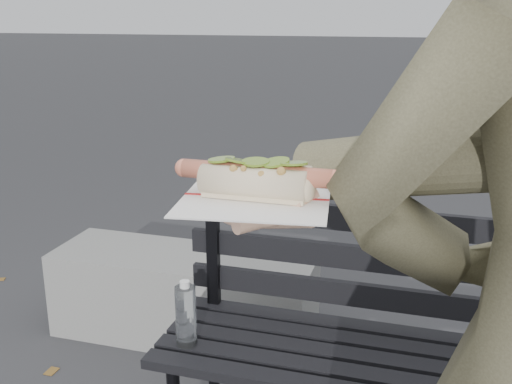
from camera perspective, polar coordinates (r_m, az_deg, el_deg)
park_bench at (r=1.90m, az=13.89°, el=-13.15°), size 1.50×0.44×0.88m
concrete_block at (r=2.83m, az=-6.90°, el=-9.75°), size 1.20×0.40×0.40m
held_hotdog at (r=0.80m, az=15.46°, el=2.25°), size 0.64×0.30×0.20m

